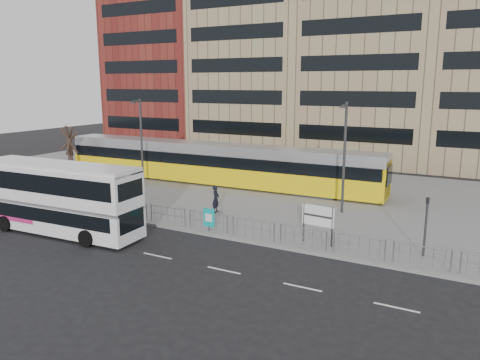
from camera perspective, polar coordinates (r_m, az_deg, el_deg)
The scene contains 16 objects.
ground at distance 29.11m, azimuth -8.25°, elevation -5.99°, with size 120.00×120.00×0.00m, color black.
plaza at distance 39.01m, azimuth 2.27°, elevation -1.19°, with size 64.00×24.00×0.15m, color slate.
kerb at distance 29.13m, azimuth -8.19°, elevation -5.83°, with size 64.00×0.25×0.17m, color gray.
building_row at distance 58.57m, azimuth 13.82°, elevation 15.45°, with size 70.40×18.40×31.20m.
pedestrian_barrier at distance 28.12m, azimuth -4.41°, elevation -4.45°, with size 32.07×0.07×1.10m.
road_markings at distance 25.57m, azimuth -11.81°, elevation -8.66°, with size 62.00×0.12×0.01m, color white.
double_decker_bus at distance 29.55m, azimuth -21.16°, elevation -1.82°, with size 10.66×3.10×4.22m.
tram at distance 40.99m, azimuth -3.36°, elevation 2.05°, with size 29.91×3.63×3.52m.
station_sign at distance 25.81m, azimuth 9.49°, elevation -4.54°, with size 1.87×0.27×2.15m.
ad_panel at distance 27.83m, azimuth -3.81°, elevation -4.64°, with size 0.75×0.07×1.40m.
pedestrian at distance 31.81m, azimuth -2.96°, elevation -2.32°, with size 0.68×0.45×1.87m, color black.
traffic_light_west at distance 34.23m, azimuth -17.96°, elevation -0.09°, with size 0.18×0.21×3.10m.
traffic_light_east at distance 25.28m, azimuth 21.75°, elevation -4.45°, with size 0.18×0.21×3.10m.
lamp_post_west at distance 41.44m, azimuth -11.99°, elevation 5.09°, with size 0.45×1.04×7.34m.
lamp_post_east at distance 31.83m, azimuth 12.59°, elevation 3.23°, with size 0.45×1.04×7.46m.
bare_tree at distance 46.88m, azimuth -20.24°, elevation 6.40°, with size 4.64×4.64×6.98m.
Camera 1 is at (16.68, -22.17, 8.82)m, focal length 35.00 mm.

